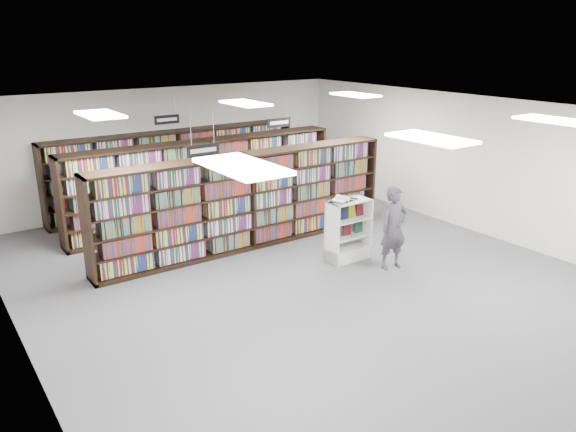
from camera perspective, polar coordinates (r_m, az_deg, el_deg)
floor at (r=11.07m, az=1.34°, el=-6.11°), size 12.00×12.00×0.00m
ceiling at (r=10.19m, az=1.48°, el=10.54°), size 10.00×12.00×0.10m
wall_back at (r=15.64m, az=-11.74°, el=6.85°), size 10.00×0.10×3.20m
wall_left at (r=8.72m, az=-26.27°, el=-3.52°), size 0.10×12.00×3.20m
wall_right at (r=13.98m, az=18.28°, el=5.02°), size 0.10×12.00×3.20m
bookshelf_row_near at (r=12.28m, az=-4.11°, el=1.53°), size 7.00×0.60×2.10m
bookshelf_row_mid at (r=13.98m, az=-8.32°, el=3.42°), size 7.00×0.60×2.10m
bookshelf_row_far at (r=15.48m, az=-11.16°, el=4.69°), size 7.00×0.60×2.10m
aisle_sign_left at (r=10.38m, az=-8.61°, el=6.74°), size 0.65×0.02×0.80m
aisle_sign_right at (r=13.57m, az=-0.93°, el=9.56°), size 0.65×0.02×0.80m
aisle_sign_center at (r=14.39m, az=-12.21°, el=9.64°), size 0.65×0.02×0.80m
troffer_front_left at (r=6.11m, az=-4.71°, el=5.06°), size 0.60×1.20×0.04m
troffer_front_center at (r=8.00m, az=14.35°, el=7.65°), size 0.60×1.20×0.04m
troffer_front_right at (r=10.43m, az=25.46°, el=8.78°), size 0.60×1.20×0.04m
troffer_back_left at (r=10.67m, az=-18.56°, el=9.75°), size 0.60×1.20×0.04m
troffer_back_center at (r=11.86m, az=-4.34°, el=11.35°), size 0.60×1.20×0.04m
troffer_back_right at (r=13.62m, az=6.84°, el=12.13°), size 0.60×1.20×0.04m
endcap_display at (r=11.81m, az=6.02°, el=-2.30°), size 0.93×0.47×1.29m
open_book at (r=11.46m, az=5.64°, el=1.72°), size 0.64×0.47×0.13m
shopper at (r=11.35m, az=10.70°, el=-1.22°), size 0.67×0.49×1.69m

